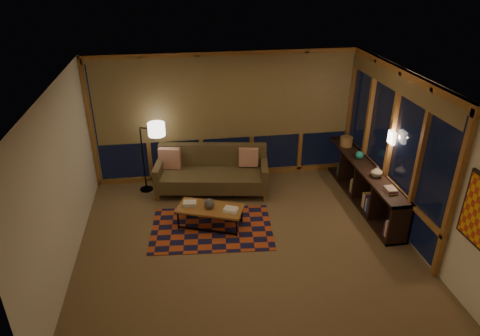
{
  "coord_description": "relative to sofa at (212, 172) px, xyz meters",
  "views": [
    {
      "loc": [
        -0.99,
        -5.85,
        4.37
      ],
      "look_at": [
        -0.01,
        0.48,
        1.15
      ],
      "focal_mm": 32.0,
      "sensor_mm": 36.0,
      "label": 1
    }
  ],
  "objects": [
    {
      "name": "floor",
      "position": [
        0.38,
        -1.77,
        -0.45
      ],
      "size": [
        5.5,
        5.0,
        0.01
      ],
      "primitive_type": "cube",
      "color": "brown",
      "rests_on": "ground"
    },
    {
      "name": "ceiling",
      "position": [
        0.38,
        -1.77,
        2.25
      ],
      "size": [
        5.5,
        5.0,
        0.01
      ],
      "primitive_type": "cube",
      "color": "white",
      "rests_on": "walls"
    },
    {
      "name": "walls",
      "position": [
        0.38,
        -1.77,
        0.9
      ],
      "size": [
        5.51,
        5.01,
        2.7
      ],
      "color": "#F0E9CE",
      "rests_on": "floor"
    },
    {
      "name": "window_wall_back",
      "position": [
        0.38,
        0.66,
        0.9
      ],
      "size": [
        5.3,
        0.16,
        2.6
      ],
      "primitive_type": null,
      "color": "#99561E",
      "rests_on": "walls"
    },
    {
      "name": "window_wall_right",
      "position": [
        3.06,
        -1.17,
        0.9
      ],
      "size": [
        0.16,
        3.7,
        2.6
      ],
      "primitive_type": null,
      "color": "#99561E",
      "rests_on": "walls"
    },
    {
      "name": "wall_sconce",
      "position": [
        3.0,
        -1.32,
        1.1
      ],
      "size": [
        0.12,
        0.18,
        0.22
      ],
      "primitive_type": null,
      "color": "white",
      "rests_on": "walls"
    },
    {
      "name": "sofa",
      "position": [
        0.0,
        0.0,
        0.0
      ],
      "size": [
        2.32,
        1.24,
        0.9
      ],
      "primitive_type": null,
      "rotation": [
        0.0,
        0.0,
        -0.16
      ],
      "color": "brown",
      "rests_on": "floor"
    },
    {
      "name": "pillow_left",
      "position": [
        -0.82,
        0.28,
        0.22
      ],
      "size": [
        0.45,
        0.24,
        0.43
      ],
      "primitive_type": null,
      "rotation": [
        0.0,
        0.0,
        -0.23
      ],
      "color": "#B03B18",
      "rests_on": "sofa"
    },
    {
      "name": "pillow_right",
      "position": [
        0.76,
        0.1,
        0.2
      ],
      "size": [
        0.41,
        0.21,
        0.39
      ],
      "primitive_type": null,
      "rotation": [
        0.0,
        0.0,
        -0.21
      ],
      "color": "#B03B18",
      "rests_on": "sofa"
    },
    {
      "name": "area_rug",
      "position": [
        -0.14,
        -1.32,
        -0.45
      ],
      "size": [
        2.24,
        1.59,
        0.01
      ],
      "primitive_type": "cube",
      "rotation": [
        0.0,
        0.0,
        -0.09
      ],
      "color": "#B0421B",
      "rests_on": "floor"
    },
    {
      "name": "coffee_table",
      "position": [
        -0.15,
        -1.23,
        -0.26
      ],
      "size": [
        1.26,
        0.9,
        0.38
      ],
      "primitive_type": null,
      "rotation": [
        0.0,
        0.0,
        -0.37
      ],
      "color": "#99561E",
      "rests_on": "floor"
    },
    {
      "name": "book_stack_a",
      "position": [
        -0.5,
        -1.08,
        -0.04
      ],
      "size": [
        0.25,
        0.21,
        0.07
      ],
      "primitive_type": null,
      "rotation": [
        0.0,
        0.0,
        -0.13
      ],
      "color": "silver",
      "rests_on": "coffee_table"
    },
    {
      "name": "book_stack_b",
      "position": [
        0.2,
        -1.39,
        -0.05
      ],
      "size": [
        0.3,
        0.27,
        0.05
      ],
      "primitive_type": null,
      "rotation": [
        0.0,
        0.0,
        -0.42
      ],
      "color": "silver",
      "rests_on": "coffee_table"
    },
    {
      "name": "ceramic_pot",
      "position": [
        -0.16,
        -1.24,
        0.02
      ],
      "size": [
        0.23,
        0.23,
        0.19
      ],
      "primitive_type": "sphere",
      "rotation": [
        0.0,
        0.0,
        -0.29
      ],
      "color": "black",
      "rests_on": "coffee_table"
    },
    {
      "name": "floor_lamp",
      "position": [
        -1.34,
        0.29,
        0.3
      ],
      "size": [
        0.59,
        0.49,
        1.5
      ],
      "primitive_type": null,
      "rotation": [
        0.0,
        0.0,
        -0.38
      ],
      "color": "black",
      "rests_on": "floor"
    },
    {
      "name": "bookshelf",
      "position": [
        2.87,
        -0.77,
        -0.07
      ],
      "size": [
        0.4,
        3.03,
        0.76
      ],
      "primitive_type": null,
      "color": "black",
      "rests_on": "floor"
    },
    {
      "name": "basket",
      "position": [
        2.85,
        0.18,
        0.4
      ],
      "size": [
        0.27,
        0.27,
        0.19
      ],
      "primitive_type": "cylinder",
      "rotation": [
        0.0,
        0.0,
        0.06
      ],
      "color": "olive",
      "rests_on": "bookshelf"
    },
    {
      "name": "teal_bowl",
      "position": [
        2.87,
        -0.47,
        0.39
      ],
      "size": [
        0.19,
        0.19,
        0.16
      ],
      "primitive_type": "sphere",
      "rotation": [
        0.0,
        0.0,
        0.21
      ],
      "color": "#1A8178",
      "rests_on": "bookshelf"
    },
    {
      "name": "vase",
      "position": [
        2.87,
        -1.24,
        0.41
      ],
      "size": [
        0.24,
        0.24,
        0.21
      ],
      "primitive_type": "imported",
      "rotation": [
        0.0,
        0.0,
        -0.2
      ],
      "color": "tan",
      "rests_on": "bookshelf"
    },
    {
      "name": "shelf_book_stack",
      "position": [
        2.87,
        -1.79,
        0.34
      ],
      "size": [
        0.19,
        0.26,
        0.08
      ],
      "primitive_type": null,
      "rotation": [
        0.0,
        0.0,
        -0.03
      ],
      "color": "silver",
      "rests_on": "bookshelf"
    }
  ]
}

